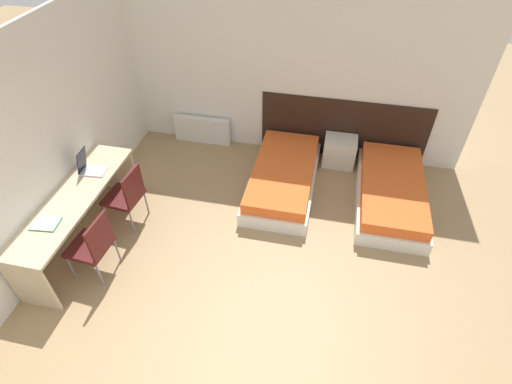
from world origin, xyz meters
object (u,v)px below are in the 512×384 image
object	(u,v)px
chair_near_laptop	(127,194)
laptop	(90,167)
chair_near_notebook	(93,244)
bed_near_door	(391,192)
bed_near_window	(283,177)
nightstand	(339,151)

from	to	relation	value
chair_near_laptop	laptop	size ratio (longest dim) A/B	2.65
chair_near_laptop	chair_near_notebook	distance (m)	0.89
bed_near_door	bed_near_window	bearing A→B (deg)	180.00
chair_near_notebook	laptop	world-z (taller)	laptop
bed_near_window	laptop	bearing A→B (deg)	-155.34
bed_near_door	chair_near_notebook	bearing A→B (deg)	-149.83
bed_near_door	chair_near_notebook	distance (m)	4.13
chair_near_notebook	laptop	bearing A→B (deg)	120.67
chair_near_notebook	chair_near_laptop	bearing A→B (deg)	94.04
nightstand	laptop	distance (m)	3.80
chair_near_notebook	nightstand	bearing A→B (deg)	50.06
chair_near_laptop	chair_near_notebook	bearing A→B (deg)	-84.72
nightstand	chair_near_notebook	world-z (taller)	chair_near_notebook
bed_near_door	nightstand	xyz separation A→B (m)	(-0.81, 0.79, 0.06)
nightstand	chair_near_laptop	size ratio (longest dim) A/B	0.56
bed_near_window	chair_near_notebook	world-z (taller)	chair_near_notebook
bed_near_door	nightstand	world-z (taller)	nightstand
nightstand	laptop	size ratio (longest dim) A/B	1.49
bed_near_door	chair_near_laptop	distance (m)	3.77
bed_near_door	chair_near_notebook	size ratio (longest dim) A/B	2.14
chair_near_laptop	laptop	xyz separation A→B (m)	(-0.48, 0.06, 0.33)
laptop	nightstand	bearing A→B (deg)	25.83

